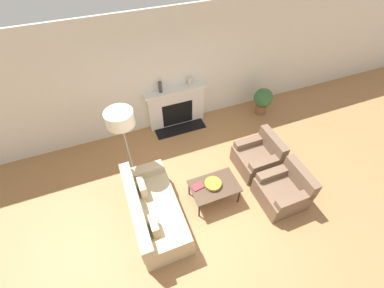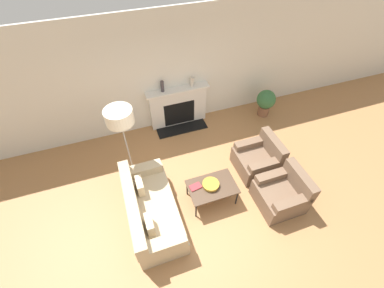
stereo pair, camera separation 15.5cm
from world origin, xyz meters
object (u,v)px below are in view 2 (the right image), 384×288
(bowl, at_px, (211,184))
(floor_lamp, at_px, (120,120))
(couch, at_px, (150,210))
(fireplace, at_px, (178,107))
(armchair_far, at_px, (258,159))
(mantel_vase_left, at_px, (162,86))
(potted_plant, at_px, (266,101))
(armchair_near, at_px, (282,194))
(mantel_vase_center_left, at_px, (192,82))
(coffee_table, at_px, (212,187))
(book, at_px, (195,187))

(bowl, height_order, floor_lamp, floor_lamp)
(couch, bearing_deg, fireplace, -28.14)
(armchair_far, bearing_deg, couch, -80.36)
(mantel_vase_left, height_order, potted_plant, mantel_vase_left)
(fireplace, height_order, armchair_far, fireplace)
(armchair_near, distance_m, mantel_vase_center_left, 3.27)
(bowl, bearing_deg, potted_plant, 40.00)
(bowl, relative_size, mantel_vase_left, 1.20)
(bowl, bearing_deg, coffee_table, -44.52)
(armchair_near, bearing_deg, coffee_table, -112.19)
(fireplace, distance_m, floor_lamp, 2.27)
(fireplace, bearing_deg, potted_plant, -10.87)
(coffee_table, xyz_separation_m, mantel_vase_center_left, (0.45, 2.51, 0.77))
(armchair_far, bearing_deg, coffee_table, -71.73)
(mantel_vase_left, bearing_deg, book, -90.80)
(couch, height_order, floor_lamp, floor_lamp)
(armchair_near, xyz_separation_m, mantel_vase_center_left, (-0.83, 3.03, 0.89))
(fireplace, distance_m, armchair_near, 3.26)
(bowl, xyz_separation_m, mantel_vase_center_left, (0.48, 2.48, 0.69))
(book, xyz_separation_m, potted_plant, (2.71, 1.96, -0.01))
(couch, relative_size, armchair_near, 2.16)
(couch, xyz_separation_m, coffee_table, (1.26, 0.01, 0.11))
(fireplace, height_order, book, fireplace)
(armchair_far, bearing_deg, bowl, -72.99)
(bowl, bearing_deg, floor_lamp, 140.43)
(coffee_table, relative_size, bowl, 2.86)
(couch, relative_size, bowl, 5.59)
(coffee_table, bearing_deg, couch, -179.62)
(bowl, xyz_separation_m, potted_plant, (2.41, 2.02, -0.05))
(coffee_table, distance_m, mantel_vase_left, 2.65)
(armchair_near, relative_size, book, 3.50)
(couch, relative_size, book, 7.54)
(potted_plant, bearing_deg, mantel_vase_center_left, 166.67)
(fireplace, xyz_separation_m, potted_plant, (2.31, -0.44, -0.08))
(mantel_vase_left, bearing_deg, mantel_vase_center_left, 0.00)
(armchair_far, distance_m, floor_lamp, 3.06)
(book, height_order, mantel_vase_center_left, mantel_vase_center_left)
(mantel_vase_left, bearing_deg, bowl, -84.01)
(floor_lamp, bearing_deg, fireplace, 42.52)
(armchair_far, bearing_deg, armchair_near, -0.00)
(armchair_near, distance_m, coffee_table, 1.39)
(couch, relative_size, mantel_vase_left, 6.71)
(mantel_vase_center_left, distance_m, potted_plant, 2.12)
(fireplace, height_order, potted_plant, fireplace)
(armchair_near, distance_m, potted_plant, 2.80)
(coffee_table, relative_size, mantel_vase_left, 3.44)
(bowl, height_order, book, bowl)
(coffee_table, height_order, book, book)
(armchair_near, relative_size, bowl, 2.59)
(armchair_far, height_order, floor_lamp, floor_lamp)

